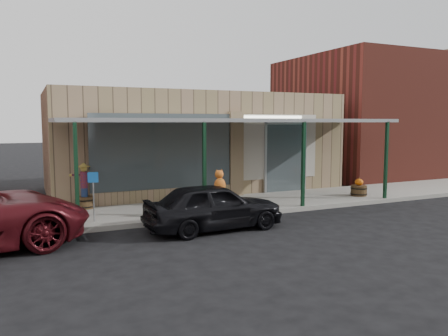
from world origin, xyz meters
name	(u,v)px	position (x,y,z in m)	size (l,w,h in m)	color
ground	(293,230)	(0.00, 0.00, 0.00)	(120.00, 120.00, 0.00)	black
sidewalk	(236,205)	(0.00, 3.60, 0.07)	(40.00, 3.20, 0.15)	gray
storefront	(191,143)	(0.00, 8.16, 2.09)	(12.00, 6.25, 4.20)	#8C7056
awning	(237,122)	(0.00, 3.56, 3.01)	(12.00, 3.00, 3.04)	slate
block_buildings_near	(223,106)	(2.01, 9.20, 3.77)	(61.00, 8.00, 8.00)	maroon
barrel_scarecrow	(84,193)	(-5.00, 4.80, 0.66)	(0.91, 0.72, 1.52)	#513C20
barrel_pumpkin	(359,189)	(5.00, 2.99, 0.40)	(0.73, 0.73, 0.71)	#513C20
handicap_sign	(93,190)	(-5.00, 2.69, 1.07)	(0.29, 0.09, 1.43)	gray
parked_sedan	(214,206)	(-2.01, 0.94, 0.67)	(3.95, 1.84, 1.60)	black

